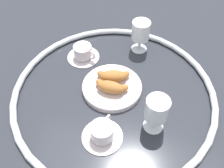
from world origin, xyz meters
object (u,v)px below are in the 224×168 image
croissant_small (113,76)px  juice_glass_left (141,31)px  pastry_plate (112,87)px  coffee_cup_far (83,53)px  croissant_large (111,87)px  juice_glass_right (157,110)px  coffee_cup_near (102,132)px

croissant_small → juice_glass_left: size_ratio=0.96×
pastry_plate → coffee_cup_far: size_ratio=1.67×
croissant_large → coffee_cup_far: size_ratio=1.01×
juice_glass_right → coffee_cup_far: bearing=139.8°
pastry_plate → croissant_small: bearing=92.4°
coffee_cup_far → juice_glass_left: size_ratio=0.97×
croissant_small → coffee_cup_far: size_ratio=0.99×
coffee_cup_far → croissant_small: bearing=-36.9°
pastry_plate → croissant_small: croissant_small is taller
pastry_plate → juice_glass_right: 0.23m
juice_glass_left → croissant_large: bearing=-103.6°
croissant_large → croissant_small: 0.05m
pastry_plate → coffee_cup_near: 0.21m
croissant_small → juice_glass_left: juice_glass_left is taller
pastry_plate → juice_glass_left: bearing=75.0°
coffee_cup_far → juice_glass_right: size_ratio=0.97×
coffee_cup_far → juice_glass_right: (0.33, -0.28, 0.07)m
pastry_plate → croissant_large: croissant_large is taller
coffee_cup_near → coffee_cup_far: same height
juice_glass_right → croissant_small: bearing=137.1°
juice_glass_left → juice_glass_right: size_ratio=1.00×
croissant_large → juice_glass_left: bearing=76.4°
juice_glass_left → juice_glass_right: same height
croissant_small → coffee_cup_near: bearing=-87.2°
pastry_plate → juice_glass_left: (0.07, 0.25, 0.08)m
croissant_large → coffee_cup_near: size_ratio=1.01×
juice_glass_right → pastry_plate: bearing=142.9°
croissant_large → pastry_plate: bearing=91.9°
coffee_cup_near → croissant_small: bearing=92.8°
croissant_small → juice_glass_right: bearing=-42.9°
coffee_cup_near → juice_glass_left: 0.47m
coffee_cup_near → juice_glass_right: juice_glass_right is taller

